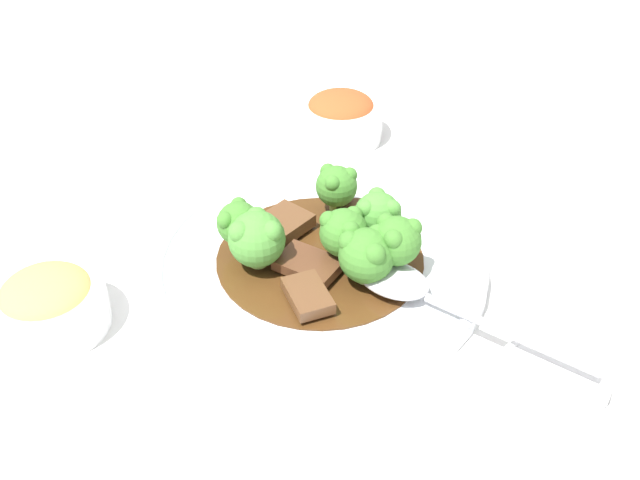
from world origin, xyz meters
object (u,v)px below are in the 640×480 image
at_px(main_plate, 320,262).
at_px(side_bowl_kimchi, 341,117).
at_px(side_bowl_appetizer, 49,303).
at_px(broccoli_floret_3, 257,238).
at_px(broccoli_floret_4, 396,240).
at_px(beef_strip_0, 353,220).
at_px(beef_strip_1, 275,229).
at_px(broccoli_floret_1, 336,185).
at_px(beef_strip_3, 308,295).
at_px(broccoli_floret_2, 344,232).
at_px(sauce_dish, 553,377).
at_px(beef_strip_2, 309,264).
at_px(broccoli_floret_0, 378,215).
at_px(broccoli_floret_6, 239,222).
at_px(serving_spoon, 409,287).
at_px(broccoli_floret_5, 367,254).

distance_m(main_plate, side_bowl_kimchi, 0.23).
bearing_deg(side_bowl_appetizer, main_plate, -73.31).
relative_size(main_plate, broccoli_floret_3, 5.75).
distance_m(broccoli_floret_4, side_bowl_appetizer, 0.28).
bearing_deg(beef_strip_0, main_plate, 144.56).
xyz_separation_m(broccoli_floret_3, side_bowl_kimchi, (0.24, -0.08, -0.02)).
distance_m(beef_strip_0, side_bowl_appetizer, 0.27).
bearing_deg(beef_strip_1, broccoli_floret_1, -55.40).
xyz_separation_m(beef_strip_3, broccoli_floret_1, (0.13, -0.03, 0.02)).
bearing_deg(broccoli_floret_4, main_plate, 68.14).
height_order(broccoli_floret_2, side_bowl_kimchi, broccoli_floret_2).
relative_size(broccoli_floret_4, sauce_dish, 0.64).
bearing_deg(broccoli_floret_2, beef_strip_2, 110.28).
xyz_separation_m(main_plate, beef_strip_0, (0.04, -0.03, 0.01)).
bearing_deg(broccoli_floret_0, side_bowl_appetizer, 106.80).
bearing_deg(side_bowl_appetizer, beef_strip_2, -77.70).
bearing_deg(beef_strip_3, side_bowl_appetizer, 91.56).
xyz_separation_m(beef_strip_3, broccoli_floret_0, (0.07, -0.06, 0.02)).
distance_m(beef_strip_3, broccoli_floret_2, 0.06).
bearing_deg(main_plate, broccoli_floret_0, -72.74).
height_order(broccoli_floret_6, sauce_dish, broccoli_floret_6).
bearing_deg(sauce_dish, beef_strip_2, 57.80).
bearing_deg(side_bowl_appetizer, broccoli_floret_6, -63.22).
xyz_separation_m(beef_strip_0, broccoli_floret_0, (-0.03, -0.02, 0.03)).
distance_m(broccoli_floret_1, broccoli_floret_4, 0.10).
distance_m(main_plate, beef_strip_0, 0.05).
bearing_deg(serving_spoon, broccoli_floret_6, 66.39).
distance_m(broccoli_floret_3, side_bowl_kimchi, 0.26).
bearing_deg(beef_strip_3, beef_strip_2, -1.43).
bearing_deg(broccoli_floret_0, serving_spoon, -162.44).
bearing_deg(broccoli_floret_2, beef_strip_3, 148.50).
distance_m(beef_strip_3, broccoli_floret_3, 0.07).
bearing_deg(sauce_dish, beef_strip_3, 67.74).
xyz_separation_m(beef_strip_2, broccoli_floret_0, (0.04, -0.06, 0.03)).
height_order(broccoli_floret_0, side_bowl_kimchi, broccoli_floret_0).
distance_m(broccoli_floret_1, side_bowl_kimchi, 0.17).
relative_size(main_plate, broccoli_floret_6, 6.33).
bearing_deg(broccoli_floret_3, sauce_dish, -118.48).
height_order(beef_strip_2, broccoli_floret_0, broccoli_floret_0).
distance_m(beef_strip_1, broccoli_floret_3, 0.05).
bearing_deg(side_bowl_appetizer, broccoli_floret_1, -60.44).
bearing_deg(beef_strip_3, serving_spoon, -85.10).
relative_size(beef_strip_2, broccoli_floret_1, 1.43).
distance_m(broccoli_floret_3, broccoli_floret_5, 0.09).
bearing_deg(side_bowl_kimchi, sauce_dish, -158.64).
xyz_separation_m(broccoli_floret_5, broccoli_floret_6, (0.04, 0.11, 0.00)).
relative_size(beef_strip_3, broccoli_floret_4, 1.02).
bearing_deg(broccoli_floret_1, broccoli_floret_2, -177.37).
relative_size(broccoli_floret_1, broccoli_floret_2, 0.89).
relative_size(beef_strip_0, side_bowl_kimchi, 0.67).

